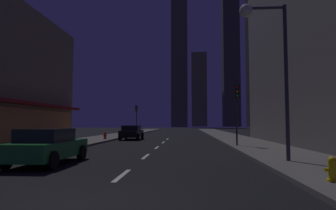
% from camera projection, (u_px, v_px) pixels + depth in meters
% --- Properties ---
extents(ground_plane, '(78.00, 136.00, 0.10)m').
position_uv_depth(ground_plane, '(172.00, 136.00, 37.76)').
color(ground_plane, black).
extents(sidewalk_right, '(4.00, 76.00, 0.15)m').
position_uv_depth(sidewalk_right, '(225.00, 135.00, 37.30)').
color(sidewalk_right, '#605E59').
rests_on(sidewalk_right, ground).
extents(sidewalk_left, '(4.00, 76.00, 0.15)m').
position_uv_depth(sidewalk_left, '(120.00, 135.00, 38.24)').
color(sidewalk_left, '#605E59').
rests_on(sidewalk_left, ground).
extents(lane_marking_center, '(0.16, 28.20, 0.01)m').
position_uv_depth(lane_marking_center, '(152.00, 151.00, 16.86)').
color(lane_marking_center, silver).
rests_on(lane_marking_center, ground).
extents(skyscraper_distant_tall, '(6.80, 5.66, 61.01)m').
position_uv_depth(skyscraper_distant_tall, '(179.00, 55.00, 120.19)').
color(skyscraper_distant_tall, brown).
rests_on(skyscraper_distant_tall, ground).
extents(skyscraper_distant_mid, '(7.89, 5.95, 38.24)m').
position_uv_depth(skyscraper_distant_mid, '(199.00, 90.00, 147.72)').
color(skyscraper_distant_mid, '#65604C').
rests_on(skyscraper_distant_mid, ground).
extents(skyscraper_distant_short, '(7.63, 7.63, 74.87)m').
position_uv_depth(skyscraper_distant_short, '(231.00, 48.00, 135.13)').
color(skyscraper_distant_short, '#4B4838').
rests_on(skyscraper_distant_short, ground).
extents(skyscraper_distant_slender, '(7.14, 8.04, 71.46)m').
position_uv_depth(skyscraper_distant_slender, '(254.00, 54.00, 139.55)').
color(skyscraper_distant_slender, '#302E24').
rests_on(skyscraper_distant_slender, ground).
extents(car_parked_near, '(1.98, 4.24, 1.45)m').
position_uv_depth(car_parked_near, '(48.00, 146.00, 11.58)').
color(car_parked_near, '#1E722D').
rests_on(car_parked_near, ground).
extents(car_parked_far, '(1.98, 4.24, 1.45)m').
position_uv_depth(car_parked_far, '(132.00, 132.00, 29.06)').
color(car_parked_far, black).
rests_on(car_parked_far, ground).
extents(fire_hydrant_yellow_near, '(0.42, 0.30, 0.65)m').
position_uv_depth(fire_hydrant_yellow_near, '(333.00, 170.00, 7.47)').
color(fire_hydrant_yellow_near, yellow).
rests_on(fire_hydrant_yellow_near, sidewalk_right).
extents(fire_hydrant_far_left, '(0.42, 0.30, 0.65)m').
position_uv_depth(fire_hydrant_far_left, '(105.00, 136.00, 27.63)').
color(fire_hydrant_far_left, red).
rests_on(fire_hydrant_far_left, sidewalk_left).
extents(traffic_light_near_right, '(0.32, 0.48, 4.20)m').
position_uv_depth(traffic_light_near_right, '(237.00, 101.00, 19.60)').
color(traffic_light_near_right, '#2D2D2D').
rests_on(traffic_light_near_right, sidewalk_right).
extents(traffic_light_far_left, '(0.32, 0.48, 4.20)m').
position_uv_depth(traffic_light_far_left, '(136.00, 113.00, 42.48)').
color(traffic_light_far_left, '#2D2D2D').
rests_on(traffic_light_far_left, sidewalk_left).
extents(street_lamp_right, '(1.96, 0.56, 6.58)m').
position_uv_depth(street_lamp_right, '(265.00, 42.00, 11.93)').
color(street_lamp_right, '#38383D').
rests_on(street_lamp_right, sidewalk_right).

